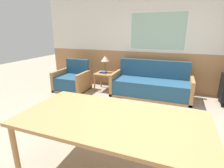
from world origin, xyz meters
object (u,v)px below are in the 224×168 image
object	(u,v)px
dining_table	(112,122)
table_lamp	(105,59)
side_table	(105,76)
couch	(151,86)
armchair	(72,81)

from	to	relation	value
dining_table	table_lamp	bearing A→B (deg)	114.49
side_table	table_lamp	bearing A→B (deg)	106.13
side_table	dining_table	size ratio (longest dim) A/B	0.24
couch	side_table	distance (m)	1.31
couch	side_table	world-z (taller)	couch
couch	armchair	bearing A→B (deg)	-172.07
couch	armchair	xyz separation A→B (m)	(-2.16, -0.30, -0.01)
side_table	table_lamp	size ratio (longest dim) A/B	1.08
couch	dining_table	world-z (taller)	couch
couch	side_table	xyz separation A→B (m)	(-1.30, 0.04, 0.14)
armchair	dining_table	bearing A→B (deg)	-57.26
side_table	dining_table	world-z (taller)	dining_table
table_lamp	couch	bearing A→B (deg)	-5.41
side_table	table_lamp	distance (m)	0.47
couch	table_lamp	distance (m)	1.46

